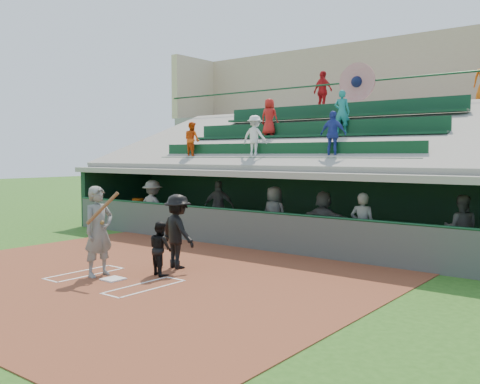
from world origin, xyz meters
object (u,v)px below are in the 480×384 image
Objects in this scene: home_plate at (113,279)px; batter_at_plate at (99,231)px; white_table at (139,218)px; water_cooler at (138,204)px; catcher at (160,248)px.

batter_at_plate reaches higher than home_plate.
white_table is 1.60× the size of water_cooler.
home_plate is 0.60× the size of white_table.
water_cooler is at bearing -20.75° from catcher.
batter_at_plate is 8.37m from white_table.
catcher reaches higher than water_cooler.
white_table reaches higher than home_plate.
home_plate is 0.96× the size of water_cooler.
white_table is (-5.63, 6.16, -0.70)m from batter_at_plate.
white_table is at bearing -21.02° from catcher.
catcher is 1.73× the size of white_table.
water_cooler is (-5.64, 6.12, -0.16)m from batter_at_plate.
catcher is 8.46m from water_cooler.
home_plate is 0.21× the size of batter_at_plate.
batter_at_plate is (-0.54, 0.05, 1.01)m from home_plate.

